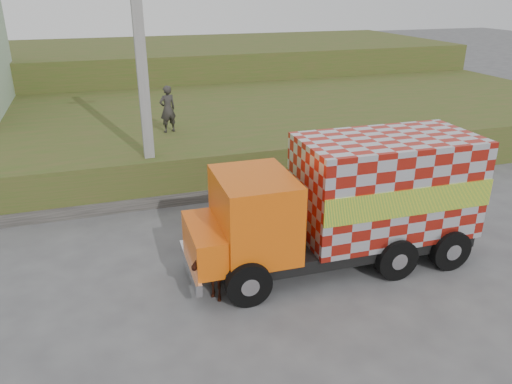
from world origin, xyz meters
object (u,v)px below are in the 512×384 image
object	(u,v)px
utility_pole	(142,72)
cargo_truck	(349,202)
pedestrian	(168,109)
cow	(212,263)

from	to	relation	value
utility_pole	cargo_truck	xyz separation A→B (m)	(4.10, -5.27, -2.46)
cargo_truck	pedestrian	bearing A→B (deg)	112.16
utility_pole	cow	world-z (taller)	utility_pole
utility_pole	cow	size ratio (longest dim) A/B	5.12
utility_pole	pedestrian	size ratio (longest dim) A/B	4.78
cargo_truck	utility_pole	bearing A→B (deg)	128.85
cow	cargo_truck	bearing A→B (deg)	22.49
cargo_truck	cow	distance (m)	3.58
utility_pole	pedestrian	xyz separation A→B (m)	(1.03, 2.65, -1.74)
cow	pedestrian	bearing A→B (deg)	106.53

